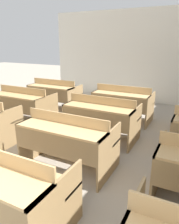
# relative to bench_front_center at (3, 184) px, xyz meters

# --- Properties ---
(wall_back) EXTENTS (6.12, 0.06, 2.76)m
(wall_back) POSITION_rel_bench_front_center_xyz_m (-0.06, 5.58, 0.91)
(wall_back) COLOR white
(wall_back) RESTS_ON ground_plane
(bench_front_center) EXTENTS (1.31, 0.78, 0.85)m
(bench_front_center) POSITION_rel_bench_front_center_xyz_m (0.00, 0.00, 0.00)
(bench_front_center) COLOR #94754B
(bench_front_center) RESTS_ON ground_plane
(bench_second_center) EXTENTS (1.31, 0.78, 0.85)m
(bench_second_center) POSITION_rel_bench_front_center_xyz_m (-0.01, 1.20, 0.00)
(bench_second_center) COLOR #97784E
(bench_second_center) RESTS_ON ground_plane
(bench_third_left) EXTENTS (1.31, 0.78, 0.85)m
(bench_third_left) POSITION_rel_bench_front_center_xyz_m (-1.95, 2.35, 0.00)
(bench_third_left) COLOR olive
(bench_third_left) RESTS_ON ground_plane
(bench_third_center) EXTENTS (1.31, 0.78, 0.85)m
(bench_third_center) POSITION_rel_bench_front_center_xyz_m (0.01, 2.35, 0.00)
(bench_third_center) COLOR #93754B
(bench_third_center) RESTS_ON ground_plane
(bench_back_left) EXTENTS (1.31, 0.78, 0.85)m
(bench_back_left) POSITION_rel_bench_front_center_xyz_m (-1.94, 3.51, 0.00)
(bench_back_left) COLOR #97794F
(bench_back_left) RESTS_ON ground_plane
(bench_back_center) EXTENTS (1.31, 0.78, 0.85)m
(bench_back_center) POSITION_rel_bench_front_center_xyz_m (0.02, 3.53, 0.00)
(bench_back_center) COLOR #9A7C51
(bench_back_center) RESTS_ON ground_plane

